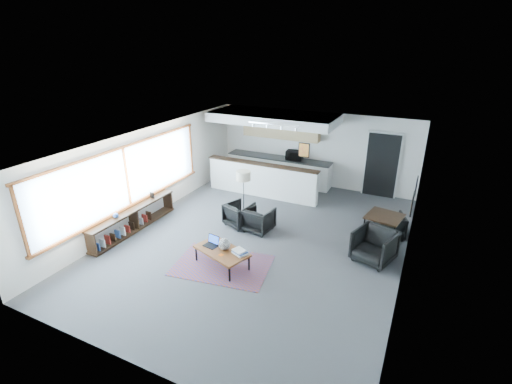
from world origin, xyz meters
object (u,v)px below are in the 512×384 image
at_px(floor_lamp, 243,177).
at_px(dining_chair_far, 390,226).
at_px(book_stack, 240,252).
at_px(armchair_right, 259,218).
at_px(ceramic_pot, 224,244).
at_px(dining_table, 384,218).
at_px(dining_chair_near, 374,247).
at_px(laptop, 212,242).
at_px(microwave, 295,154).
at_px(coffee_table, 222,251).
at_px(armchair_left, 239,214).

relative_size(floor_lamp, dining_chair_far, 2.38).
xyz_separation_m(book_stack, armchair_right, (-0.42, 1.86, -0.09)).
xyz_separation_m(ceramic_pot, armchair_right, (-0.02, 1.86, -0.18)).
xyz_separation_m(book_stack, dining_table, (2.70, 2.76, 0.18)).
bearing_deg(book_stack, dining_chair_far, 47.50).
bearing_deg(dining_chair_near, book_stack, -129.82).
relative_size(book_stack, dining_chair_far, 0.67).
relative_size(laptop, floor_lamp, 0.25).
height_order(laptop, dining_table, dining_table).
xyz_separation_m(laptop, dining_chair_far, (3.58, 3.03, -0.18)).
distance_m(armchair_right, dining_chair_near, 3.07).
bearing_deg(armchair_right, floor_lamp, -29.99).
height_order(floor_lamp, microwave, floor_lamp).
bearing_deg(ceramic_pot, dining_table, 41.63).
height_order(dining_chair_near, microwave, microwave).
xyz_separation_m(coffee_table, dining_chair_far, (3.27, 3.13, -0.08)).
bearing_deg(dining_chair_near, microwave, 149.37).
xyz_separation_m(floor_lamp, dining_chair_far, (3.99, 0.67, -0.94)).
bearing_deg(dining_chair_far, dining_table, 45.97).
bearing_deg(ceramic_pot, microwave, 93.89).
distance_m(armchair_left, dining_chair_near, 3.69).
distance_m(laptop, dining_table, 4.39).
bearing_deg(armchair_right, dining_chair_near, -176.99).
height_order(coffee_table, microwave, microwave).
xyz_separation_m(dining_table, dining_chair_far, (0.13, 0.32, -0.35)).
height_order(laptop, dining_chair_far, laptop).
height_order(coffee_table, dining_table, dining_table).
bearing_deg(armchair_right, book_stack, 109.29).
xyz_separation_m(laptop, dining_chair_near, (3.40, 1.62, -0.11)).
bearing_deg(laptop, dining_chair_far, 49.97).
xyz_separation_m(dining_table, dining_chair_near, (-0.05, -1.09, -0.28)).
relative_size(armchair_left, armchair_right, 0.97).
height_order(coffee_table, laptop, laptop).
height_order(ceramic_pot, floor_lamp, floor_lamp).
height_order(armchair_right, microwave, microwave).
relative_size(dining_table, dining_chair_far, 1.63).
distance_m(armchair_left, dining_table, 3.84).
bearing_deg(dining_chair_far, armchair_right, -1.21).
relative_size(coffee_table, armchair_right, 1.93).
bearing_deg(ceramic_pot, book_stack, -1.16).
bearing_deg(floor_lamp, dining_chair_far, 9.51).
bearing_deg(ceramic_pot, dining_chair_near, 28.60).
distance_m(book_stack, microwave, 5.64).
height_order(armchair_left, microwave, microwave).
xyz_separation_m(armchair_left, floor_lamp, (-0.13, 0.51, 0.88)).
distance_m(coffee_table, ceramic_pot, 0.18).
bearing_deg(dining_chair_near, armchair_right, -165.69).
xyz_separation_m(floor_lamp, dining_chair_near, (3.81, -0.75, -0.87)).
distance_m(ceramic_pot, dining_table, 4.15).
bearing_deg(coffee_table, dining_chair_near, 47.67).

